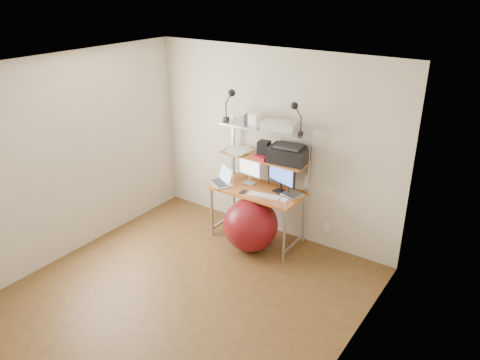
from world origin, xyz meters
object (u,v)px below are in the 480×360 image
at_px(monitor_silver, 250,168).
at_px(printer, 289,154).
at_px(laptop, 223,180).
at_px(monitor_black, 281,175).
at_px(exercise_ball, 251,225).

xyz_separation_m(monitor_silver, printer, (0.55, 0.03, 0.31)).
height_order(laptop, printer, printer).
bearing_deg(monitor_black, exercise_ball, -104.63).
bearing_deg(laptop, exercise_ball, 13.89).
bearing_deg(printer, monitor_silver, 177.09).
xyz_separation_m(printer, exercise_ball, (-0.29, -0.40, -0.91)).
xyz_separation_m(monitor_silver, exercise_ball, (0.27, -0.37, -0.60)).
relative_size(laptop, exercise_ball, 0.61).
height_order(monitor_silver, laptop, monitor_silver).
bearing_deg(exercise_ball, monitor_silver, 125.73).
bearing_deg(laptop, monitor_silver, 67.01).
distance_m(monitor_silver, exercise_ball, 0.75).
distance_m(monitor_silver, printer, 0.63).
distance_m(printer, exercise_ball, 1.03).
height_order(monitor_silver, printer, printer).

